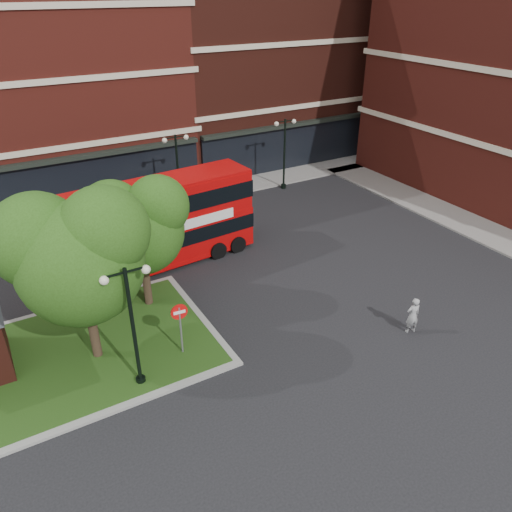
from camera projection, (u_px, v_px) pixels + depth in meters
ground at (270, 340)px, 20.90m from camera, size 120.00×120.00×0.00m
pavement_far at (142, 205)px, 33.39m from camera, size 44.00×3.00×0.12m
pavement_side at (489, 234)px, 29.60m from camera, size 3.00×28.00×0.12m
terrace_far_right at (265, 53)px, 41.36m from camera, size 18.00×12.00×16.00m
traffic_island at (57, 361)px, 19.64m from camera, size 12.60×7.60×0.15m
tree_island_west at (75, 252)px, 17.65m from camera, size 5.40×4.71×7.21m
tree_island_east at (137, 222)px, 21.12m from camera, size 4.46×3.90×6.29m
lamp_island at (132, 322)px, 17.28m from camera, size 1.72×0.36×5.00m
lamp_far_left at (178, 169)px, 31.41m from camera, size 1.72×0.36×5.00m
lamp_far_right at (284, 150)px, 34.90m from camera, size 1.72×0.36×5.00m
bus at (155, 219)px, 25.26m from camera, size 10.62×3.27×3.99m
woman at (413, 315)px, 21.01m from camera, size 0.69×0.53×1.69m
car_silver at (160, 200)px, 32.57m from camera, size 4.04×1.94×1.33m
car_white at (194, 199)px, 32.91m from camera, size 3.79×1.49×1.23m
no_entry_sign at (180, 319)px, 19.27m from camera, size 0.67×0.11×2.42m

